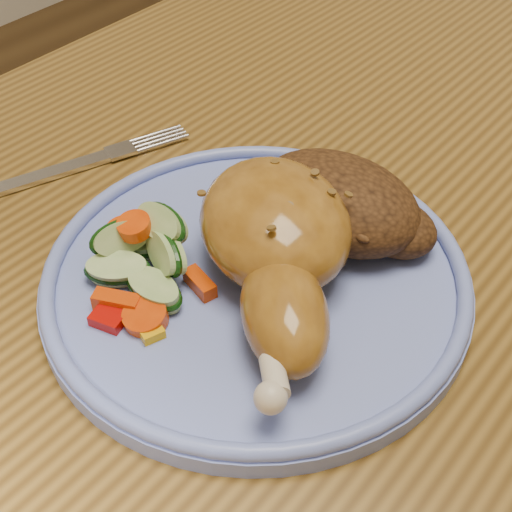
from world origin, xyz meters
The scene contains 7 objects.
dining_table centered at (0.00, 0.00, 0.67)m, with size 0.90×1.40×0.75m.
plate centered at (-0.10, -0.14, 0.76)m, with size 0.27×0.27×0.01m, color #6C80D5.
plate_rim centered at (-0.10, -0.14, 0.77)m, with size 0.27×0.27×0.01m, color #6C80D5.
chicken_leg centered at (-0.09, -0.14, 0.79)m, with size 0.17×0.18×0.06m.
rice_pilaf centered at (-0.08, -0.07, 0.78)m, with size 0.12×0.08×0.05m.
vegetable_pile centered at (-0.15, -0.19, 0.77)m, with size 0.09×0.09×0.05m.
fork centered at (-0.29, -0.14, 0.75)m, with size 0.07×0.16×0.00m.
Camera 1 is at (0.10, -0.39, 1.08)m, focal length 50.00 mm.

